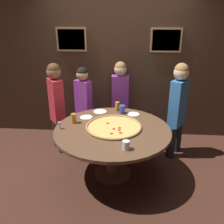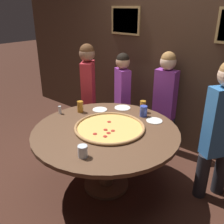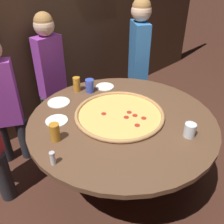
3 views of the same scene
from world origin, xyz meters
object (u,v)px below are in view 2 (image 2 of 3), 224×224
at_px(giant_pizza, 110,127).
at_px(diner_side_right, 88,88).
at_px(white_plate_far_back, 154,121).
at_px(diner_far_left, 122,92).
at_px(diner_centre_back, 165,97).
at_px(condiment_shaker, 60,110).
at_px(drink_cup_front_edge, 83,151).
at_px(white_plate_left_side, 122,108).
at_px(white_plate_beside_cup, 100,110).
at_px(dining_table, 106,140).
at_px(diner_far_right, 221,125).
at_px(drink_cup_centre_back, 143,106).
at_px(drink_cup_near_right, 80,107).
at_px(drink_cup_far_right, 144,111).

distance_m(giant_pizza, diner_side_right, 1.16).
xyz_separation_m(white_plate_far_back, diner_far_left, (-0.86, 0.50, 0.02)).
bearing_deg(diner_centre_back, condiment_shaker, 55.35).
height_order(white_plate_far_back, diner_side_right, diner_side_right).
height_order(condiment_shaker, diner_far_left, diner_far_left).
relative_size(drink_cup_front_edge, diner_centre_back, 0.08).
distance_m(white_plate_left_side, diner_centre_back, 0.65).
relative_size(white_plate_beside_cup, condiment_shaker, 1.90).
relative_size(giant_pizza, diner_far_left, 0.57).
relative_size(dining_table, diner_centre_back, 1.11).
bearing_deg(diner_centre_back, white_plate_left_side, 60.95).
height_order(white_plate_far_back, diner_far_right, diner_far_right).
distance_m(diner_far_right, diner_side_right, 1.92).
height_order(drink_cup_centre_back, diner_centre_back, diner_centre_back).
relative_size(condiment_shaker, diner_side_right, 0.07).
height_order(drink_cup_near_right, diner_centre_back, diner_centre_back).
relative_size(white_plate_far_back, white_plate_beside_cup, 1.00).
bearing_deg(white_plate_far_back, diner_side_right, 172.68).
xyz_separation_m(diner_centre_back, diner_far_right, (0.91, -0.51, 0.05)).
distance_m(white_plate_left_side, diner_far_right, 1.21).
distance_m(drink_cup_far_right, white_plate_beside_cup, 0.57).
xyz_separation_m(drink_cup_far_right, diner_far_left, (-0.69, 0.46, -0.04)).
height_order(diner_far_left, diner_far_right, diner_far_right).
height_order(giant_pizza, white_plate_beside_cup, giant_pizza).
bearing_deg(giant_pizza, drink_cup_centre_back, 88.51).
xyz_separation_m(drink_cup_front_edge, condiment_shaker, (-0.90, 0.47, -0.01)).
bearing_deg(condiment_shaker, white_plate_left_side, 53.34).
bearing_deg(diner_centre_back, dining_table, 84.88).
bearing_deg(diner_far_left, diner_centre_back, -136.87).
bearing_deg(diner_far_left, dining_table, 149.21).
bearing_deg(diner_side_right, white_plate_beside_cup, -156.92).
distance_m(dining_table, diner_side_right, 1.19).
height_order(white_plate_beside_cup, diner_centre_back, diner_centre_back).
distance_m(drink_cup_far_right, white_plate_left_side, 0.35).
height_order(drink_cup_near_right, condiment_shaker, drink_cup_near_right).
distance_m(giant_pizza, condiment_shaker, 0.73).
xyz_separation_m(drink_cup_centre_back, condiment_shaker, (-0.74, -0.70, -0.02)).
bearing_deg(drink_cup_front_edge, drink_cup_far_right, 94.36).
height_order(dining_table, diner_far_left, diner_far_left).
xyz_separation_m(drink_cup_far_right, diner_far_right, (0.86, 0.10, 0.05)).
xyz_separation_m(dining_table, drink_cup_far_right, (0.11, 0.55, 0.20)).
bearing_deg(giant_pizza, white_plate_far_back, 60.36).
bearing_deg(condiment_shaker, drink_cup_near_right, 52.47).
bearing_deg(white_plate_far_back, drink_cup_centre_back, 151.84).
xyz_separation_m(dining_table, drink_cup_front_edge, (0.19, -0.51, 0.19)).
relative_size(condiment_shaker, diner_centre_back, 0.07).
relative_size(dining_table, drink_cup_far_right, 12.00).
xyz_separation_m(dining_table, white_plate_beside_cup, (-0.42, 0.35, 0.14)).
height_order(drink_cup_far_right, white_plate_far_back, drink_cup_far_right).
distance_m(dining_table, drink_cup_centre_back, 0.69).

